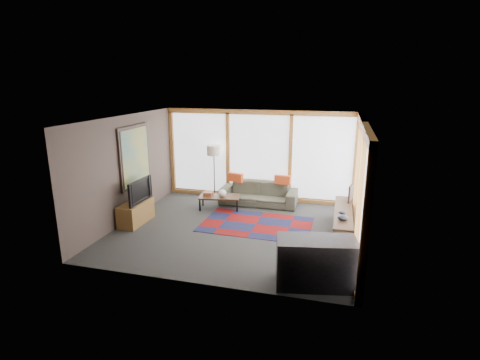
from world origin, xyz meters
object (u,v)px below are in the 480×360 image
(tv_console, at_px, (136,212))
(coffee_table, at_px, (220,202))
(floor_lamp, at_px, (214,173))
(bookshelf, at_px, (343,223))
(sofa, at_px, (258,193))
(bar_counter, at_px, (316,263))
(television, at_px, (137,191))

(tv_console, bearing_deg, coffee_table, 42.66)
(floor_lamp, relative_size, bookshelf, 0.70)
(sofa, bearing_deg, bookshelf, -35.57)
(floor_lamp, height_order, bar_counter, floor_lamp)
(tv_console, relative_size, television, 1.07)
(sofa, height_order, floor_lamp, floor_lamp)
(television, bearing_deg, floor_lamp, -26.78)
(sofa, bearing_deg, tv_console, -140.24)
(television, bearing_deg, sofa, -48.83)
(floor_lamp, relative_size, television, 1.61)
(floor_lamp, xyz_separation_m, television, (-1.20, -2.27, 0.02))
(television, xyz_separation_m, bar_counter, (4.41, -1.82, -0.40))
(television, bearing_deg, bookshelf, -82.91)
(bar_counter, bearing_deg, bookshelf, 68.08)
(coffee_table, bearing_deg, floor_lamp, 117.70)
(coffee_table, xyz_separation_m, television, (-1.61, -1.49, 0.64))
(sofa, relative_size, bar_counter, 1.61)
(bookshelf, distance_m, television, 4.91)
(sofa, relative_size, tv_console, 2.01)
(tv_console, bearing_deg, bookshelf, 6.41)
(floor_lamp, height_order, television, floor_lamp)
(bookshelf, bearing_deg, bar_counter, -100.77)
(bookshelf, bearing_deg, television, -173.91)
(sofa, height_order, television, television)
(floor_lamp, distance_m, tv_console, 2.67)
(coffee_table, bearing_deg, tv_console, -137.34)
(floor_lamp, relative_size, tv_console, 1.50)
(floor_lamp, distance_m, bookshelf, 4.09)
(sofa, distance_m, tv_console, 3.39)
(bookshelf, distance_m, bar_counter, 2.38)
(sofa, height_order, bar_counter, bar_counter)
(coffee_table, distance_m, bar_counter, 4.34)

